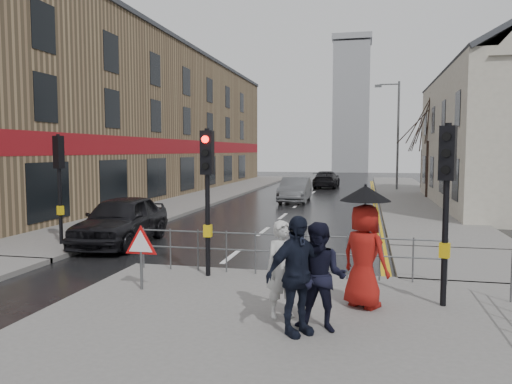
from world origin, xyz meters
The scene contains 22 objects.
ground centered at (0.00, 0.00, 0.00)m, with size 120.00×120.00×0.00m, color black.
near_pavement centered at (3.00, -3.50, 0.07)m, with size 10.00×9.00×0.14m, color #605E5B.
left_pavement centered at (-6.50, 23.00, 0.07)m, with size 4.00×44.00×0.14m, color #605E5B.
right_pavement centered at (6.50, 25.00, 0.07)m, with size 4.00×40.00×0.14m, color #605E5B.
pavement_bridge_right centered at (6.50, 3.00, 0.07)m, with size 4.00×4.20×0.14m, color #605E5B.
building_left_terrace centered at (-12.00, 22.00, 5.00)m, with size 8.00×42.00×10.00m, color #917653.
church_tower centered at (1.50, 62.00, 9.00)m, with size 5.00×5.00×18.00m, color #919399.
traffic_signal_near_left centered at (0.20, 0.20, 2.46)m, with size 0.28×0.27×3.40m.
traffic_signal_near_right centered at (5.20, -1.00, 2.46)m, with size 0.34×0.33×3.40m.
traffic_signal_far_left centered at (-5.50, 3.00, 2.46)m, with size 0.34×0.33×3.40m.
guard_railing_front centered at (1.95, 0.60, 0.86)m, with size 7.14×0.04×1.00m.
warning_sign centered at (-0.80, -1.21, 1.04)m, with size 0.80×0.07×1.35m.
street_lamp centered at (5.82, 28.00, 4.71)m, with size 1.83×0.25×8.00m.
tree_near centered at (7.50, 22.00, 5.14)m, with size 2.40×2.40×6.58m.
tree_far centered at (8.00, 30.00, 4.42)m, with size 2.40×2.40×5.64m.
pedestrian_a centered at (2.37, -2.27, 0.99)m, with size 0.62×0.40×1.69m, color #BAB9B5.
pedestrian_b centered at (3.07, -2.81, 1.02)m, with size 0.85×0.67×1.76m, color black.
pedestrian_with_umbrella centered at (3.74, -1.40, 1.32)m, with size 1.12×1.03×2.26m.
pedestrian_d centered at (2.71, -3.04, 1.08)m, with size 1.11×0.46×1.89m, color black.
car_parked centered at (-3.97, 4.00, 0.79)m, with size 1.88×4.67×1.59m, color black.
car_mid centered at (-0.34, 18.46, 0.73)m, with size 1.55×4.44×1.46m, color #4C4E51.
car_far centered at (0.57, 30.36, 0.69)m, with size 1.93×4.74×1.38m, color black.
Camera 1 is at (3.75, -10.68, 3.04)m, focal length 35.00 mm.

